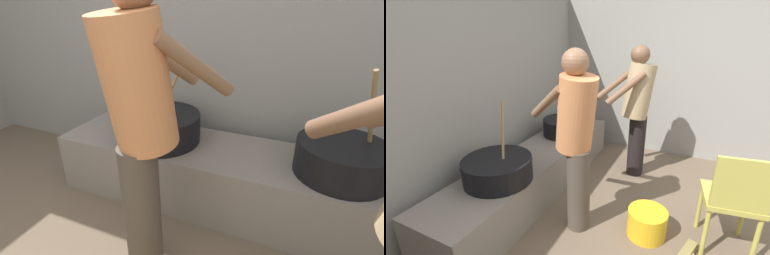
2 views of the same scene
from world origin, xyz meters
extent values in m
cube|color=gray|center=(0.00, 2.24, 1.09)|extent=(4.94, 0.20, 2.18)
cube|color=slate|center=(0.65, 1.72, 0.22)|extent=(2.68, 0.60, 0.45)
cylinder|color=black|center=(1.26, 1.70, 0.55)|extent=(0.52, 0.52, 0.21)
cylinder|color=#937047|center=(1.35, 1.70, 0.85)|extent=(0.14, 0.24, 0.51)
cylinder|color=black|center=(0.05, 1.70, 0.55)|extent=(0.60, 0.60, 0.20)
cylinder|color=#937047|center=(0.15, 1.70, 0.85)|extent=(0.23, 0.15, 0.51)
cylinder|color=#4C4238|center=(0.30, 1.04, 0.38)|extent=(0.20, 0.20, 0.76)
cylinder|color=#D17F4C|center=(0.31, 1.07, 1.07)|extent=(0.44, 0.48, 0.65)
cylinder|color=brown|center=(0.54, 1.21, 1.13)|extent=(0.28, 0.44, 0.35)
cylinder|color=brown|center=(0.30, 1.34, 1.13)|extent=(0.28, 0.44, 0.35)
cylinder|color=brown|center=(1.19, 0.92, 1.12)|extent=(0.36, 0.39, 0.35)
camera|label=1|loc=(1.01, 0.03, 1.41)|focal=26.67mm
camera|label=2|loc=(-1.47, 0.20, 1.68)|focal=24.50mm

